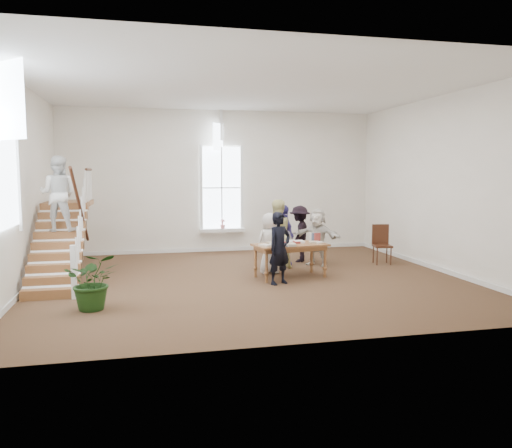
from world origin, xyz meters
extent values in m
plane|color=#402B19|center=(0.00, 0.00, 0.00)|extent=(10.00, 10.00, 0.00)
plane|color=silver|center=(0.00, 4.50, 2.25)|extent=(10.00, 0.00, 10.00)
plane|color=silver|center=(0.00, -4.50, 2.25)|extent=(10.00, 0.00, 10.00)
plane|color=silver|center=(-5.00, 0.00, 2.25)|extent=(0.00, 9.00, 9.00)
plane|color=silver|center=(5.00, 0.00, 2.25)|extent=(0.00, 9.00, 9.00)
plane|color=white|center=(0.00, 0.00, 4.50)|extent=(10.00, 10.00, 0.00)
cube|color=white|center=(0.00, 4.32, 0.70)|extent=(1.45, 0.28, 0.10)
plane|color=white|center=(0.00, 4.44, 2.05)|extent=(2.60, 0.00, 2.60)
plane|color=white|center=(0.00, 4.44, 3.65)|extent=(0.60, 0.60, 0.85)
plane|color=white|center=(-4.94, -1.50, 2.60)|extent=(0.00, 2.40, 2.40)
cube|color=white|center=(0.00, 4.47, 0.06)|extent=(10.00, 0.04, 0.12)
imported|color=pink|center=(0.00, 4.29, 0.90)|extent=(0.17, 0.17, 0.30)
cube|color=brown|center=(-4.35, -0.80, 0.10)|extent=(1.10, 0.30, 0.20)
cube|color=brown|center=(-4.35, -0.50, 0.30)|extent=(1.10, 0.30, 0.20)
cube|color=brown|center=(-4.35, -0.20, 0.50)|extent=(1.10, 0.30, 0.20)
cube|color=brown|center=(-4.35, 0.10, 0.70)|extent=(1.10, 0.30, 0.20)
cube|color=brown|center=(-4.35, 0.40, 0.90)|extent=(1.10, 0.30, 0.20)
cube|color=brown|center=(-4.35, 0.70, 1.10)|extent=(1.10, 0.30, 0.20)
cube|color=brown|center=(-4.35, 1.00, 1.30)|extent=(1.10, 0.30, 0.20)
cube|color=brown|center=(-4.35, 1.30, 1.50)|extent=(1.10, 0.30, 0.20)
cube|color=brown|center=(-4.35, 1.60, 1.70)|extent=(1.10, 0.30, 0.20)
cube|color=brown|center=(-4.35, 2.50, 1.74)|extent=(1.10, 1.20, 0.12)
cube|color=white|center=(-3.86, -0.95, 0.55)|extent=(0.10, 0.10, 1.10)
cylinder|color=#35190E|center=(-3.85, 0.40, 1.75)|extent=(0.07, 2.74, 1.86)
imported|color=silver|center=(-4.35, 0.70, 2.06)|extent=(0.94, 0.79, 1.72)
cube|color=brown|center=(1.00, 0.09, 0.80)|extent=(1.87, 1.15, 0.05)
cube|color=brown|center=(1.00, 0.09, 0.72)|extent=(1.73, 1.01, 0.10)
cylinder|color=brown|center=(0.29, -0.37, 0.38)|extent=(0.07, 0.07, 0.77)
cylinder|color=brown|center=(1.82, -0.12, 0.38)|extent=(0.07, 0.07, 0.77)
cylinder|color=brown|center=(0.18, 0.29, 0.38)|extent=(0.07, 0.07, 0.77)
cylinder|color=brown|center=(1.70, 0.55, 0.38)|extent=(0.07, 0.07, 0.77)
cube|color=silver|center=(0.86, -0.21, 0.85)|extent=(0.32, 0.33, 0.05)
cube|color=beige|center=(0.57, -0.16, 0.84)|extent=(0.21, 0.26, 0.04)
cube|color=tan|center=(1.60, 0.11, 0.84)|extent=(0.27, 0.28, 0.04)
cube|color=silver|center=(0.84, 0.10, 0.83)|extent=(0.30, 0.31, 0.02)
cube|color=#4C5972|center=(0.69, -0.24, 0.84)|extent=(0.26, 0.27, 0.03)
cube|color=maroon|center=(1.18, 0.19, 0.85)|extent=(0.15, 0.22, 0.05)
cube|color=white|center=(1.12, 0.36, 0.84)|extent=(0.16, 0.20, 0.04)
cube|color=#BFB299|center=(1.12, 0.40, 0.83)|extent=(0.28, 0.30, 0.02)
cube|color=silver|center=(1.69, 0.10, 0.84)|extent=(0.31, 0.34, 0.03)
cube|color=beige|center=(0.56, 0.09, 0.84)|extent=(0.26, 0.28, 0.03)
cube|color=tan|center=(0.55, 0.13, 0.85)|extent=(0.28, 0.27, 0.06)
cube|color=silver|center=(0.51, -0.15, 0.84)|extent=(0.15, 0.27, 0.05)
cube|color=#4C5972|center=(0.55, -0.20, 0.85)|extent=(0.23, 0.24, 0.05)
cube|color=maroon|center=(0.81, 0.27, 0.84)|extent=(0.28, 0.29, 0.04)
cube|color=white|center=(1.26, 0.23, 0.85)|extent=(0.25, 0.27, 0.05)
cube|color=#BFB299|center=(0.92, -0.24, 0.85)|extent=(0.22, 0.28, 0.06)
cube|color=silver|center=(1.02, 0.32, 0.84)|extent=(0.17, 0.25, 0.03)
cube|color=beige|center=(0.33, -0.11, 0.84)|extent=(0.32, 0.36, 0.04)
imported|color=black|center=(0.55, -0.56, 0.83)|extent=(0.72, 0.62, 1.66)
imported|color=beige|center=(0.65, 0.69, 0.77)|extent=(0.82, 0.61, 1.54)
imported|color=#D9CF88|center=(0.95, 1.19, 0.92)|extent=(1.08, 0.97, 1.84)
imported|color=#3F3784|center=(1.27, 1.63, 0.83)|extent=(0.62, 1.04, 1.67)
imported|color=black|center=(1.87, 2.08, 0.80)|extent=(1.04, 1.20, 1.60)
imported|color=silver|center=(2.17, 1.43, 0.78)|extent=(1.37, 1.34, 1.56)
imported|color=#183611|center=(-3.40, -1.85, 0.54)|extent=(1.00, 0.88, 1.08)
cube|color=#35190E|center=(4.00, 1.21, 0.51)|extent=(0.55, 0.55, 0.06)
cube|color=#35190E|center=(4.04, 1.42, 0.81)|extent=(0.47, 0.13, 0.56)
cylinder|color=#35190E|center=(3.78, 1.06, 0.25)|extent=(0.04, 0.04, 0.50)
cylinder|color=#35190E|center=(4.15, 0.99, 0.25)|extent=(0.04, 0.04, 0.50)
cylinder|color=#35190E|center=(3.85, 1.43, 0.25)|extent=(0.04, 0.04, 0.50)
cylinder|color=#35190E|center=(4.22, 1.36, 0.25)|extent=(0.04, 0.04, 0.50)
camera|label=1|loc=(-2.45, -11.39, 2.56)|focal=35.00mm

